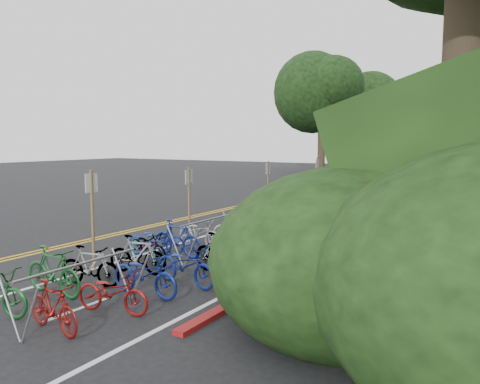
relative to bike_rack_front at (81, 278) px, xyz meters
name	(u,v)px	position (x,y,z in m)	size (l,w,h in m)	color
ground	(61,266)	(-3.59, 2.28, -0.80)	(120.00, 120.00, 0.00)	black
road_markings	(259,217)	(-2.96, 12.38, -0.80)	(7.47, 80.00, 0.01)	gold
red_curb	(384,220)	(2.11, 14.28, -0.75)	(0.25, 28.00, 0.10)	maroon
bike_rack_front	(81,278)	(0.00, 0.00, 0.00)	(1.11, 2.81, 1.10)	#9C9EA3
bike_racks_rest	(332,195)	(-0.59, 15.28, 0.05)	(1.14, 23.00, 1.17)	#9C9EA3
signpost_near	(92,213)	(-2.59, 2.56, 0.72)	(0.08, 0.40, 2.67)	brown
signposts_rest	(295,180)	(-2.99, 16.28, 0.63)	(0.08, 18.40, 2.50)	brown
bike_front	(156,240)	(-2.25, 4.67, -0.35)	(1.73, 0.60, 0.91)	navy
bike_valet	(206,243)	(-0.62, 4.97, -0.32)	(3.44, 13.60, 1.09)	#144C1E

